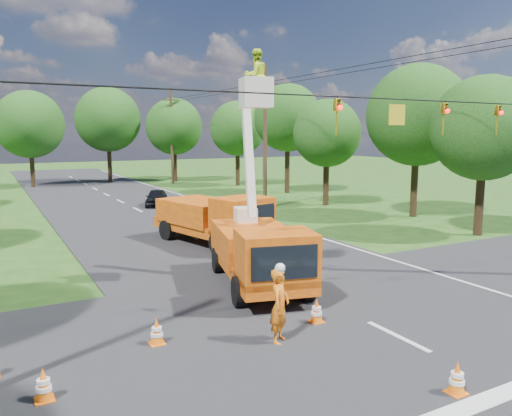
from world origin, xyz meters
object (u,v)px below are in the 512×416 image
tree_far_a (29,124)px  traffic_cone_3 (253,241)px  traffic_cone_2 (305,252)px  distant_car (157,198)px  tree_right_a (484,128)px  tree_right_d (288,118)px  tree_far_b (108,120)px  pole_right_mid (265,136)px  tree_far_c (174,127)px  tree_right_c (327,133)px  traffic_cone_8 (317,311)px  traffic_cone_5 (44,385)px  tree_right_b (417,115)px  bucket_truck (259,238)px  traffic_cone_4 (157,332)px  tree_right_e (237,129)px  pole_right_far (172,135)px  traffic_cone_7 (240,221)px  second_truck (214,218)px  traffic_cone_0 (457,378)px  ground_worker (280,306)px

tree_far_a → traffic_cone_3: bearing=-79.2°
traffic_cone_2 → traffic_cone_3: (-0.92, 2.96, 0.00)m
distant_car → tree_right_a: tree_right_a is taller
tree_right_a → tree_far_a: bearing=116.6°
tree_right_a → tree_right_d: tree_right_d is taller
tree_far_b → pole_right_mid: bearing=-77.6°
tree_far_b → tree_far_c: tree_far_b is taller
tree_far_a → tree_right_c: bearing=-52.8°
traffic_cone_8 → tree_right_d: 32.16m
traffic_cone_5 → tree_far_c: 46.91m
tree_right_b → tree_right_d: 15.00m
distant_car → tree_right_d: 14.52m
bucket_truck → traffic_cone_2: bucket_truck is taller
distant_car → tree_right_c: 13.47m
distant_car → traffic_cone_5: bearing=-89.7°
traffic_cone_3 → traffic_cone_4: bearing=-131.0°
tree_right_e → tree_far_c: bearing=121.6°
traffic_cone_4 → tree_far_a: size_ratio=0.07×
traffic_cone_4 → traffic_cone_5: (-2.80, -1.55, 0.00)m
bucket_truck → tree_right_b: 18.71m
bucket_truck → traffic_cone_8: size_ratio=11.44×
pole_right_far → tree_right_c: pole_right_far is taller
tree_right_e → tree_far_a: bearing=156.9°
tree_far_c → tree_far_b: bearing=155.2°
traffic_cone_7 → traffic_cone_2: bearing=-97.3°
second_truck → distant_car: second_truck is taller
pole_right_far → traffic_cone_3: bearing=-102.7°
traffic_cone_0 → traffic_cone_8: same height
traffic_cone_5 → pole_right_mid: 27.38m
traffic_cone_2 → tree_right_d: tree_right_d is taller
traffic_cone_2 → traffic_cone_5: (-10.89, -6.83, 0.00)m
tree_right_b → second_truck: bearing=-174.4°
bucket_truck → traffic_cone_7: 11.38m
traffic_cone_5 → traffic_cone_7: size_ratio=1.00×
traffic_cone_5 → tree_far_a: tree_far_a is taller
tree_right_d → ground_worker: bearing=-122.5°
ground_worker → pole_right_far: bearing=33.3°
traffic_cone_7 → traffic_cone_3: bearing=-110.9°
bucket_truck → distant_car: size_ratio=2.25×
traffic_cone_0 → tree_right_b: bearing=46.2°
traffic_cone_4 → tree_right_a: bearing=15.8°
ground_worker → tree_right_a: bearing=-18.7°
ground_worker → tree_far_b: bearing=41.6°
ground_worker → traffic_cone_5: (-5.61, -0.21, -0.61)m
bucket_truck → pole_right_far: 37.78m
distant_car → pole_right_mid: pole_right_mid is taller
tree_far_b → tree_right_c: bearing=-68.6°
traffic_cone_0 → tree_right_e: bearing=69.5°
pole_right_mid → tree_far_b: tree_far_b is taller
traffic_cone_0 → traffic_cone_3: (2.53, 13.54, 0.00)m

